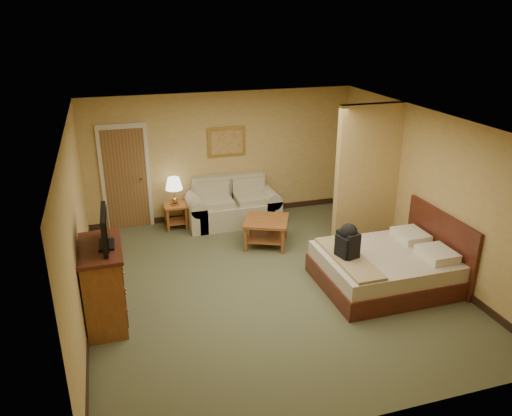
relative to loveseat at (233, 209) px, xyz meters
name	(u,v)px	position (x,y,z in m)	size (l,w,h in m)	color
floor	(268,284)	(-0.08, -2.58, -0.30)	(6.00, 6.00, 0.00)	#515436
ceiling	(270,122)	(-0.08, -2.58, 2.30)	(6.00, 6.00, 0.00)	white
back_wall	(223,156)	(-0.08, 0.42, 1.00)	(5.50, 0.02, 2.60)	tan
left_wall	(76,230)	(-2.83, -2.58, 1.00)	(0.02, 6.00, 2.60)	tan
right_wall	(427,190)	(2.67, -2.58, 1.00)	(0.02, 6.00, 2.60)	tan
partition	(367,177)	(2.07, -1.65, 1.00)	(1.20, 0.15, 2.60)	tan
door	(126,178)	(-2.03, 0.39, 0.73)	(0.94, 0.16, 2.10)	beige
baseboard	(224,213)	(-0.08, 0.41, -0.24)	(5.50, 0.02, 0.12)	black
loveseat	(233,209)	(0.00, 0.00, 0.00)	(1.85, 0.86, 0.93)	tan
side_table	(176,212)	(-1.15, 0.07, 0.02)	(0.45, 0.45, 0.50)	brown
table_lamp	(174,184)	(-1.15, 0.07, 0.61)	(0.34, 0.34, 0.55)	#AE7C3F
coffee_table	(266,227)	(0.33, -1.19, 0.06)	(1.03, 1.03, 0.50)	brown
wall_picture	(227,142)	(0.00, 0.40, 1.30)	(0.78, 0.04, 0.61)	#B78E3F
dresser	(104,285)	(-2.56, -2.91, 0.28)	(0.57, 1.09, 1.17)	brown
tv	(105,230)	(-2.46, -2.91, 1.09)	(0.21, 0.80, 0.49)	black
bed	(389,267)	(1.74, -3.13, 0.00)	(2.03, 1.72, 1.11)	#44180F
backpack	(348,240)	(1.01, -3.09, 0.54)	(0.29, 0.37, 0.57)	black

